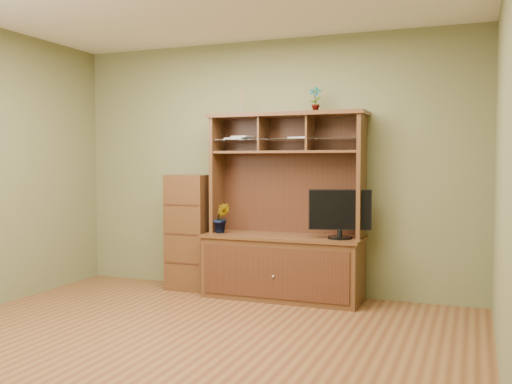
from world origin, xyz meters
The scene contains 8 objects.
room centered at (0.00, 0.00, 1.35)m, with size 4.54×4.04×2.74m.
media_hutch centered at (0.26, 1.73, 0.52)m, with size 1.66×0.61×1.90m.
monitor centered at (0.86, 1.65, 0.90)m, with size 0.60×0.23×0.48m.
orchid_plant centered at (-0.40, 1.65, 0.81)m, with size 0.17×0.14×0.32m, color #25511C.
top_plant centered at (0.56, 1.80, 2.03)m, with size 0.14×0.09×0.26m, color #335D20.
reed_diffuser centered at (-0.25, 1.81, 2.00)m, with size 0.05×0.05×0.25m.
magazines centered at (-0.05, 1.81, 1.65)m, with size 0.94×0.20×0.04m.
side_cabinet centered at (-0.84, 1.78, 0.63)m, with size 0.45×0.41×1.26m.
Camera 1 is at (2.08, -3.79, 1.40)m, focal length 40.00 mm.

